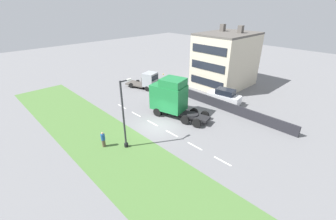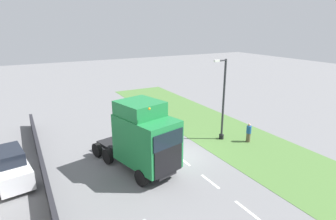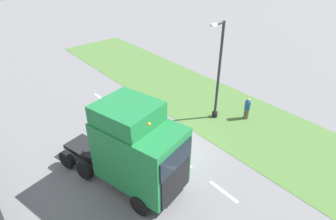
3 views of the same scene
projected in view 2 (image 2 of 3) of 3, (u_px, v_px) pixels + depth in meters
name	position (u px, v px, depth m)	size (l,w,h in m)	color
ground_plane	(177.00, 155.00, 20.82)	(120.00, 120.00, 0.00)	slate
grass_verge	(238.00, 140.00, 23.56)	(7.00, 44.00, 0.01)	#4C7538
lane_markings	(172.00, 152.00, 21.40)	(0.16, 17.80, 0.00)	white
boundary_wall	(45.00, 179.00, 16.52)	(0.25, 24.00, 1.22)	#232328
lorry_cab	(144.00, 138.00, 17.86)	(4.21, 7.60, 4.88)	black
parked_car	(11.00, 167.00, 17.03)	(2.42, 4.60, 2.13)	silver
lamp_post	(223.00, 105.00, 22.91)	(1.31, 0.39, 6.74)	black
pedestrian	(249.00, 133.00, 23.00)	(0.39, 0.39, 1.61)	brown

